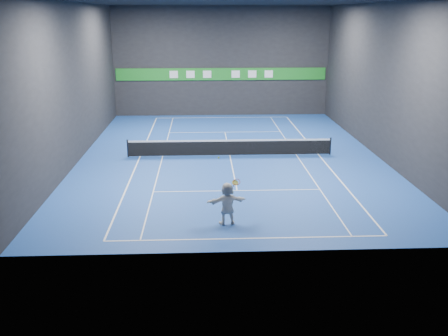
{
  "coord_description": "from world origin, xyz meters",
  "views": [
    {
      "loc": [
        -1.68,
        -29.44,
        8.26
      ],
      "look_at": [
        -0.69,
        -7.46,
        1.5
      ],
      "focal_mm": 40.0,
      "sensor_mm": 36.0,
      "label": 1
    }
  ],
  "objects_px": {
    "tennis_net": "(230,147)",
    "tennis_racket": "(236,183)",
    "player": "(227,203)",
    "tennis_ball": "(219,158)"
  },
  "relations": [
    {
      "from": "player",
      "to": "tennis_ball",
      "type": "relative_size",
      "value": 24.38
    },
    {
      "from": "tennis_net",
      "to": "tennis_racket",
      "type": "distance_m",
      "value": 10.44
    },
    {
      "from": "tennis_racket",
      "to": "tennis_net",
      "type": "bearing_deg",
      "value": 88.11
    },
    {
      "from": "player",
      "to": "tennis_ball",
      "type": "bearing_deg",
      "value": -40.02
    },
    {
      "from": "player",
      "to": "tennis_racket",
      "type": "distance_m",
      "value": 0.92
    },
    {
      "from": "player",
      "to": "tennis_net",
      "type": "distance_m",
      "value": 10.44
    },
    {
      "from": "player",
      "to": "tennis_net",
      "type": "height_order",
      "value": "player"
    },
    {
      "from": "tennis_ball",
      "to": "tennis_net",
      "type": "distance_m",
      "value": 10.52
    },
    {
      "from": "player",
      "to": "tennis_racket",
      "type": "relative_size",
      "value": 2.61
    },
    {
      "from": "player",
      "to": "tennis_ball",
      "type": "height_order",
      "value": "tennis_ball"
    }
  ]
}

